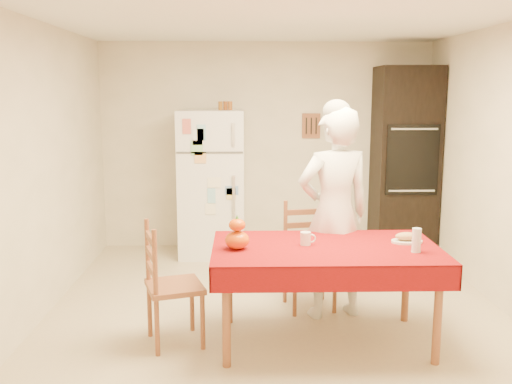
{
  "coord_description": "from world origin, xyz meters",
  "views": [
    {
      "loc": [
        -0.3,
        -4.72,
        1.91
      ],
      "look_at": [
        -0.17,
        0.2,
        1.04
      ],
      "focal_mm": 40.0,
      "sensor_mm": 36.0,
      "label": 1
    }
  ],
  "objects_px": {
    "oven_cabinet": "(405,161)",
    "bread_plate": "(407,241)",
    "dining_table": "(325,255)",
    "seated_woman": "(334,214)",
    "wine_glass": "(416,240)",
    "pumpkin_lower": "(237,240)",
    "chair_far": "(308,251)",
    "coffee_mug": "(306,238)",
    "refrigerator": "(212,183)",
    "chair_left": "(166,280)"
  },
  "relations": [
    {
      "from": "refrigerator",
      "to": "dining_table",
      "type": "distance_m",
      "value": 2.66
    },
    {
      "from": "chair_left",
      "to": "seated_woman",
      "type": "xyz_separation_m",
      "value": [
        1.35,
        0.54,
        0.39
      ]
    },
    {
      "from": "seated_woman",
      "to": "wine_glass",
      "type": "height_order",
      "value": "seated_woman"
    },
    {
      "from": "dining_table",
      "to": "coffee_mug",
      "type": "xyz_separation_m",
      "value": [
        -0.15,
        0.04,
        0.12
      ]
    },
    {
      "from": "oven_cabinet",
      "to": "wine_glass",
      "type": "xyz_separation_m",
      "value": [
        -0.67,
        -2.69,
        -0.25
      ]
    },
    {
      "from": "coffee_mug",
      "to": "pumpkin_lower",
      "type": "relative_size",
      "value": 0.55
    },
    {
      "from": "oven_cabinet",
      "to": "coffee_mug",
      "type": "xyz_separation_m",
      "value": [
        -1.45,
        -2.48,
        -0.29
      ]
    },
    {
      "from": "chair_left",
      "to": "bread_plate",
      "type": "distance_m",
      "value": 1.87
    },
    {
      "from": "pumpkin_lower",
      "to": "bread_plate",
      "type": "xyz_separation_m",
      "value": [
        1.31,
        0.14,
        -0.06
      ]
    },
    {
      "from": "dining_table",
      "to": "seated_woman",
      "type": "height_order",
      "value": "seated_woman"
    },
    {
      "from": "dining_table",
      "to": "pumpkin_lower",
      "type": "xyz_separation_m",
      "value": [
        -0.66,
        -0.05,
        0.14
      ]
    },
    {
      "from": "seated_woman",
      "to": "coffee_mug",
      "type": "xyz_separation_m",
      "value": [
        -0.3,
        -0.49,
        -0.08
      ]
    },
    {
      "from": "refrigerator",
      "to": "seated_woman",
      "type": "bearing_deg",
      "value": -59.77
    },
    {
      "from": "chair_far",
      "to": "wine_glass",
      "type": "xyz_separation_m",
      "value": [
        0.68,
        -0.94,
        0.34
      ]
    },
    {
      "from": "seated_woman",
      "to": "pumpkin_lower",
      "type": "height_order",
      "value": "seated_woman"
    },
    {
      "from": "refrigerator",
      "to": "oven_cabinet",
      "type": "xyz_separation_m",
      "value": [
        2.28,
        0.05,
        0.25
      ]
    },
    {
      "from": "refrigerator",
      "to": "pumpkin_lower",
      "type": "xyz_separation_m",
      "value": [
        0.32,
        -2.52,
        -0.02
      ]
    },
    {
      "from": "chair_far",
      "to": "coffee_mug",
      "type": "bearing_deg",
      "value": -108.28
    },
    {
      "from": "seated_woman",
      "to": "oven_cabinet",
      "type": "bearing_deg",
      "value": -135.03
    },
    {
      "from": "chair_left",
      "to": "bread_plate",
      "type": "height_order",
      "value": "chair_left"
    },
    {
      "from": "dining_table",
      "to": "oven_cabinet",
      "type": "bearing_deg",
      "value": 62.71
    },
    {
      "from": "oven_cabinet",
      "to": "chair_left",
      "type": "bearing_deg",
      "value": -134.73
    },
    {
      "from": "seated_woman",
      "to": "bread_plate",
      "type": "relative_size",
      "value": 7.46
    },
    {
      "from": "oven_cabinet",
      "to": "dining_table",
      "type": "distance_m",
      "value": 2.86
    },
    {
      "from": "dining_table",
      "to": "bread_plate",
      "type": "xyz_separation_m",
      "value": [
        0.64,
        0.09,
        0.08
      ]
    },
    {
      "from": "seated_woman",
      "to": "wine_glass",
      "type": "distance_m",
      "value": 0.86
    },
    {
      "from": "dining_table",
      "to": "coffee_mug",
      "type": "bearing_deg",
      "value": 164.39
    },
    {
      "from": "oven_cabinet",
      "to": "seated_woman",
      "type": "distance_m",
      "value": 2.3
    },
    {
      "from": "chair_left",
      "to": "wine_glass",
      "type": "height_order",
      "value": "chair_left"
    },
    {
      "from": "coffee_mug",
      "to": "bread_plate",
      "type": "height_order",
      "value": "coffee_mug"
    },
    {
      "from": "chair_far",
      "to": "wine_glass",
      "type": "distance_m",
      "value": 1.21
    },
    {
      "from": "refrigerator",
      "to": "dining_table",
      "type": "height_order",
      "value": "refrigerator"
    },
    {
      "from": "seated_woman",
      "to": "chair_far",
      "type": "bearing_deg",
      "value": -66.67
    },
    {
      "from": "oven_cabinet",
      "to": "chair_left",
      "type": "xyz_separation_m",
      "value": [
        -2.5,
        -2.52,
        -0.59
      ]
    },
    {
      "from": "chair_far",
      "to": "seated_woman",
      "type": "relative_size",
      "value": 0.53
    },
    {
      "from": "oven_cabinet",
      "to": "bread_plate",
      "type": "bearing_deg",
      "value": -105.16
    },
    {
      "from": "coffee_mug",
      "to": "chair_left",
      "type": "bearing_deg",
      "value": -177.33
    },
    {
      "from": "pumpkin_lower",
      "to": "bread_plate",
      "type": "height_order",
      "value": "pumpkin_lower"
    },
    {
      "from": "chair_left",
      "to": "seated_woman",
      "type": "bearing_deg",
      "value": -85.74
    },
    {
      "from": "wine_glass",
      "to": "refrigerator",
      "type": "bearing_deg",
      "value": 121.43
    },
    {
      "from": "chair_far",
      "to": "coffee_mug",
      "type": "relative_size",
      "value": 9.5
    },
    {
      "from": "refrigerator",
      "to": "wine_glass",
      "type": "relative_size",
      "value": 9.66
    },
    {
      "from": "chair_far",
      "to": "bread_plate",
      "type": "relative_size",
      "value": 3.96
    },
    {
      "from": "chair_far",
      "to": "bread_plate",
      "type": "height_order",
      "value": "chair_far"
    },
    {
      "from": "refrigerator",
      "to": "bread_plate",
      "type": "height_order",
      "value": "refrigerator"
    },
    {
      "from": "dining_table",
      "to": "seated_woman",
      "type": "relative_size",
      "value": 0.95
    },
    {
      "from": "dining_table",
      "to": "wine_glass",
      "type": "height_order",
      "value": "wine_glass"
    },
    {
      "from": "refrigerator",
      "to": "oven_cabinet",
      "type": "relative_size",
      "value": 0.77
    },
    {
      "from": "oven_cabinet",
      "to": "seated_woman",
      "type": "relative_size",
      "value": 1.23
    },
    {
      "from": "dining_table",
      "to": "pumpkin_lower",
      "type": "distance_m",
      "value": 0.68
    }
  ]
}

